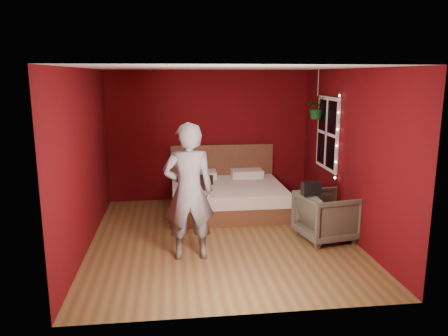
# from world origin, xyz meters

# --- Properties ---
(floor) EXTENTS (4.50, 4.50, 0.00)m
(floor) POSITION_xyz_m (0.00, 0.00, 0.00)
(floor) COLOR brown
(floor) RESTS_ON ground
(room_walls) EXTENTS (4.04, 4.54, 2.62)m
(room_walls) POSITION_xyz_m (0.00, 0.00, 1.68)
(room_walls) COLOR #55080C
(room_walls) RESTS_ON ground
(window) EXTENTS (0.05, 0.97, 1.27)m
(window) POSITION_xyz_m (1.97, 0.90, 1.50)
(window) COLOR white
(window) RESTS_ON room_walls
(fairy_lights) EXTENTS (0.04, 0.04, 1.45)m
(fairy_lights) POSITION_xyz_m (1.94, 0.38, 1.50)
(fairy_lights) COLOR silver
(fairy_lights) RESTS_ON room_walls
(bed) EXTENTS (2.06, 1.75, 1.13)m
(bed) POSITION_xyz_m (0.26, 1.42, 0.29)
(bed) COLOR brown
(bed) RESTS_ON ground
(person) EXTENTS (0.70, 0.46, 1.90)m
(person) POSITION_xyz_m (-0.53, -0.69, 0.95)
(person) COLOR slate
(person) RESTS_ON ground
(armchair) EXTENTS (0.96, 0.94, 0.74)m
(armchair) POSITION_xyz_m (1.60, -0.24, 0.37)
(armchair) COLOR #575744
(armchair) RESTS_ON ground
(handbag) EXTENTS (0.30, 0.17, 0.20)m
(handbag) POSITION_xyz_m (1.31, -0.32, 0.84)
(handbag) COLOR black
(handbag) RESTS_ON armchair
(throw_pillow) EXTENTS (0.64, 0.64, 0.17)m
(throw_pillow) POSITION_xyz_m (-0.32, 1.27, 0.60)
(throw_pillow) COLOR black
(throw_pillow) RESTS_ON bed
(hanging_plant) EXTENTS (0.43, 0.40, 0.88)m
(hanging_plant) POSITION_xyz_m (1.88, 1.25, 1.93)
(hanging_plant) COLOR silver
(hanging_plant) RESTS_ON room_walls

